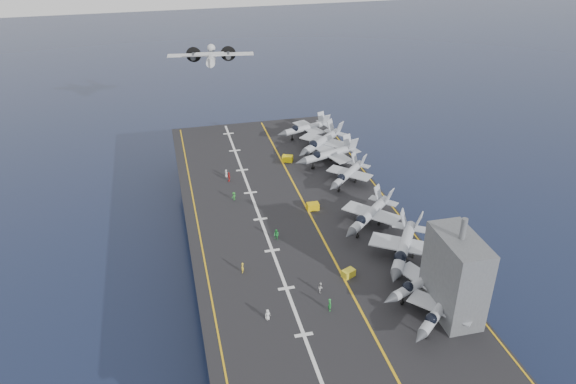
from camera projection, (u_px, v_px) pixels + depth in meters
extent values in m
plane|color=#142135|center=(293.00, 262.00, 105.86)|extent=(500.00, 500.00, 0.00)
cube|color=#56595E|center=(293.00, 240.00, 103.45)|extent=(36.00, 90.00, 10.00)
cube|color=black|center=(293.00, 216.00, 100.94)|extent=(38.00, 92.00, 0.40)
cube|color=gold|center=(309.00, 213.00, 101.45)|extent=(0.35, 90.00, 0.02)
cube|color=silver|center=(260.00, 219.00, 99.61)|extent=(0.50, 90.00, 0.02)
cube|color=gold|center=(198.00, 227.00, 97.36)|extent=(0.25, 90.00, 0.02)
cube|color=gold|center=(389.00, 203.00, 104.61)|extent=(0.25, 90.00, 0.02)
imported|color=silver|center=(268.00, 315.00, 76.31)|extent=(1.14, 0.90, 1.66)
imported|color=yellow|center=(242.00, 268.00, 85.55)|extent=(0.95, 1.20, 1.76)
imported|color=green|center=(276.00, 235.00, 93.44)|extent=(1.31, 1.40, 1.95)
imported|color=#247D2A|center=(234.00, 196.00, 105.25)|extent=(1.19, 1.11, 1.65)
imported|color=red|center=(229.00, 177.00, 111.89)|extent=(1.10, 1.36, 1.97)
imported|color=silver|center=(226.00, 173.00, 113.59)|extent=(0.78, 1.06, 1.63)
imported|color=green|center=(330.00, 305.00, 77.89)|extent=(0.81, 1.20, 1.99)
imported|color=silver|center=(321.00, 287.00, 81.50)|extent=(0.81, 1.08, 1.63)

